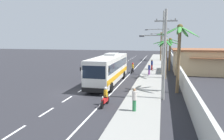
{
  "coord_description": "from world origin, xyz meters",
  "views": [
    {
      "loc": [
        8.38,
        -19.4,
        5.5
      ],
      "look_at": [
        2.42,
        5.27,
        1.7
      ],
      "focal_mm": 33.47,
      "sensor_mm": 36.0,
      "label": 1
    }
  ],
  "objects_px": {
    "motorcycle_trailing": "(105,98)",
    "pedestrian_near_kerb": "(134,99)",
    "motorcycle_beside_bus": "(133,69)",
    "palm_farthest": "(179,44)",
    "palm_fourth": "(170,48)",
    "roadside_building": "(218,61)",
    "palm_second": "(166,51)",
    "palm_third": "(161,40)",
    "pedestrian_midwalk": "(149,69)",
    "utility_pole_far": "(162,42)",
    "utility_pole_mid": "(162,42)",
    "pedestrian_far_walk": "(152,65)",
    "utility_pole_nearest": "(164,53)",
    "coach_bus_foreground": "(109,68)"
  },
  "relations": [
    {
      "from": "utility_pole_mid",
      "to": "roadside_building",
      "type": "xyz_separation_m",
      "value": [
        8.69,
        3.77,
        -3.13
      ]
    },
    {
      "from": "pedestrian_midwalk",
      "to": "palm_fourth",
      "type": "relative_size",
      "value": 0.28
    },
    {
      "from": "utility_pole_nearest",
      "to": "palm_third",
      "type": "height_order",
      "value": "utility_pole_nearest"
    },
    {
      "from": "coach_bus_foreground",
      "to": "pedestrian_midwalk",
      "type": "height_order",
      "value": "coach_bus_foreground"
    },
    {
      "from": "palm_second",
      "to": "palm_third",
      "type": "bearing_deg",
      "value": 91.94
    },
    {
      "from": "utility_pole_mid",
      "to": "palm_farthest",
      "type": "xyz_separation_m",
      "value": [
        1.69,
        -10.16,
        -0.12
      ]
    },
    {
      "from": "motorcycle_trailing",
      "to": "pedestrian_near_kerb",
      "type": "distance_m",
      "value": 2.81
    },
    {
      "from": "utility_pole_mid",
      "to": "palm_farthest",
      "type": "bearing_deg",
      "value": -80.56
    },
    {
      "from": "palm_fourth",
      "to": "roadside_building",
      "type": "xyz_separation_m",
      "value": [
        7.39,
        -1.51,
        -1.91
      ]
    },
    {
      "from": "coach_bus_foreground",
      "to": "palm_second",
      "type": "bearing_deg",
      "value": 35.15
    },
    {
      "from": "palm_second",
      "to": "roadside_building",
      "type": "bearing_deg",
      "value": 37.61
    },
    {
      "from": "palm_fourth",
      "to": "pedestrian_midwalk",
      "type": "bearing_deg",
      "value": -118.65
    },
    {
      "from": "utility_pole_far",
      "to": "palm_second",
      "type": "distance_m",
      "value": 15.64
    },
    {
      "from": "palm_fourth",
      "to": "motorcycle_beside_bus",
      "type": "bearing_deg",
      "value": -147.14
    },
    {
      "from": "utility_pole_nearest",
      "to": "roadside_building",
      "type": "relative_size",
      "value": 0.57
    },
    {
      "from": "coach_bus_foreground",
      "to": "palm_second",
      "type": "xyz_separation_m",
      "value": [
        6.77,
        4.77,
        1.92
      ]
    },
    {
      "from": "utility_pole_mid",
      "to": "pedestrian_midwalk",
      "type": "bearing_deg",
      "value": -168.61
    },
    {
      "from": "motorcycle_beside_bus",
      "to": "palm_farthest",
      "type": "xyz_separation_m",
      "value": [
        6.24,
        -11.65,
        4.3
      ]
    },
    {
      "from": "utility_pole_far",
      "to": "motorcycle_trailing",
      "type": "bearing_deg",
      "value": -98.53
    },
    {
      "from": "pedestrian_near_kerb",
      "to": "utility_pole_mid",
      "type": "height_order",
      "value": "utility_pole_mid"
    },
    {
      "from": "motorcycle_beside_bus",
      "to": "palm_second",
      "type": "distance_m",
      "value": 7.2
    },
    {
      "from": "motorcycle_trailing",
      "to": "palm_third",
      "type": "relative_size",
      "value": 0.28
    },
    {
      "from": "palm_fourth",
      "to": "roadside_building",
      "type": "bearing_deg",
      "value": -11.51
    },
    {
      "from": "pedestrian_midwalk",
      "to": "roadside_building",
      "type": "relative_size",
      "value": 0.11
    },
    {
      "from": "pedestrian_midwalk",
      "to": "roadside_building",
      "type": "bearing_deg",
      "value": 15.02
    },
    {
      "from": "motorcycle_beside_bus",
      "to": "palm_fourth",
      "type": "distance_m",
      "value": 7.67
    },
    {
      "from": "pedestrian_midwalk",
      "to": "palm_farthest",
      "type": "xyz_separation_m",
      "value": [
        3.47,
        -9.8,
        3.99
      ]
    },
    {
      "from": "palm_fourth",
      "to": "utility_pole_far",
      "type": "bearing_deg",
      "value": 99.78
    },
    {
      "from": "palm_third",
      "to": "roadside_building",
      "type": "bearing_deg",
      "value": -62.57
    },
    {
      "from": "palm_second",
      "to": "utility_pole_nearest",
      "type": "bearing_deg",
      "value": -91.66
    },
    {
      "from": "utility_pole_far",
      "to": "palm_farthest",
      "type": "height_order",
      "value": "utility_pole_far"
    },
    {
      "from": "utility_pole_nearest",
      "to": "motorcycle_beside_bus",
      "type": "bearing_deg",
      "value": 108.07
    },
    {
      "from": "pedestrian_far_walk",
      "to": "motorcycle_beside_bus",
      "type": "bearing_deg",
      "value": -158.73
    },
    {
      "from": "motorcycle_beside_bus",
      "to": "palm_third",
      "type": "height_order",
      "value": "palm_third"
    },
    {
      "from": "palm_second",
      "to": "roadside_building",
      "type": "xyz_separation_m",
      "value": [
        8.2,
        6.32,
        -1.87
      ]
    },
    {
      "from": "pedestrian_far_walk",
      "to": "palm_fourth",
      "type": "distance_m",
      "value": 4.1
    },
    {
      "from": "pedestrian_far_walk",
      "to": "palm_third",
      "type": "xyz_separation_m",
      "value": [
        1.33,
        16.44,
        4.08
      ]
    },
    {
      "from": "utility_pole_mid",
      "to": "palm_second",
      "type": "bearing_deg",
      "value": -79.09
    },
    {
      "from": "pedestrian_near_kerb",
      "to": "palm_third",
      "type": "xyz_separation_m",
      "value": [
        1.52,
        38.12,
        4.1
      ]
    },
    {
      "from": "pedestrian_far_walk",
      "to": "utility_pole_far",
      "type": "height_order",
      "value": "utility_pole_far"
    },
    {
      "from": "motorcycle_beside_bus",
      "to": "utility_pole_far",
      "type": "xyz_separation_m",
      "value": [
        4.51,
        11.55,
        4.16
      ]
    },
    {
      "from": "utility_pole_mid",
      "to": "roadside_building",
      "type": "distance_m",
      "value": 9.97
    },
    {
      "from": "pedestrian_midwalk",
      "to": "pedestrian_far_walk",
      "type": "height_order",
      "value": "pedestrian_far_walk"
    },
    {
      "from": "utility_pole_mid",
      "to": "roadside_building",
      "type": "relative_size",
      "value": 0.67
    },
    {
      "from": "pedestrian_far_walk",
      "to": "roadside_building",
      "type": "distance_m",
      "value": 10.41
    },
    {
      "from": "palm_second",
      "to": "palm_farthest",
      "type": "height_order",
      "value": "palm_farthest"
    },
    {
      "from": "motorcycle_trailing",
      "to": "utility_pole_mid",
      "type": "xyz_separation_m",
      "value": [
        4.39,
        15.92,
        4.44
      ]
    },
    {
      "from": "motorcycle_trailing",
      "to": "pedestrian_near_kerb",
      "type": "relative_size",
      "value": 1.13
    },
    {
      "from": "utility_pole_mid",
      "to": "palm_farthest",
      "type": "distance_m",
      "value": 10.3
    },
    {
      "from": "utility_pole_mid",
      "to": "palm_third",
      "type": "distance_m",
      "value": 21.11
    }
  ]
}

